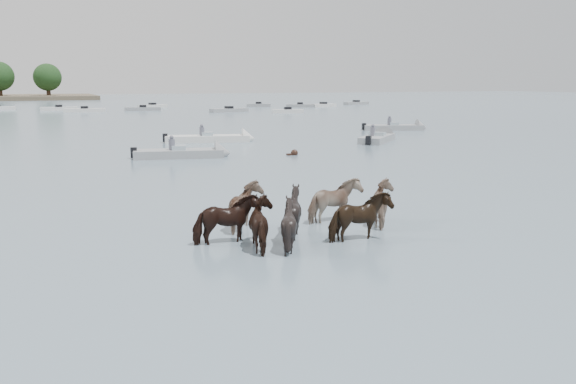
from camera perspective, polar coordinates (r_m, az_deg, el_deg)
name	(u,v)px	position (r m, az deg, el deg)	size (l,w,h in m)	color
ground	(263,250)	(15.47, -2.48, -5.65)	(400.00, 400.00, 0.00)	slate
pony_herd	(301,215)	(16.77, 1.33, -2.23)	(6.81, 4.10, 1.55)	black
swimming_pony	(294,153)	(35.27, 0.56, 3.79)	(0.72, 0.44, 0.44)	black
motorboat_b	(192,153)	(34.64, -9.32, 3.73)	(5.80, 2.80, 1.92)	gray
motorboat_c	(219,139)	(43.53, -6.79, 5.20)	(6.75, 3.11, 1.92)	silver
motorboat_d	(380,138)	(44.24, 8.95, 5.24)	(4.98, 4.85, 1.92)	gray
motorboat_e	(401,128)	(54.72, 11.02, 6.20)	(6.07, 3.36, 1.92)	gray
distant_flotilla	(70,111)	(90.61, -20.51, 7.46)	(108.40, 29.15, 0.93)	silver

